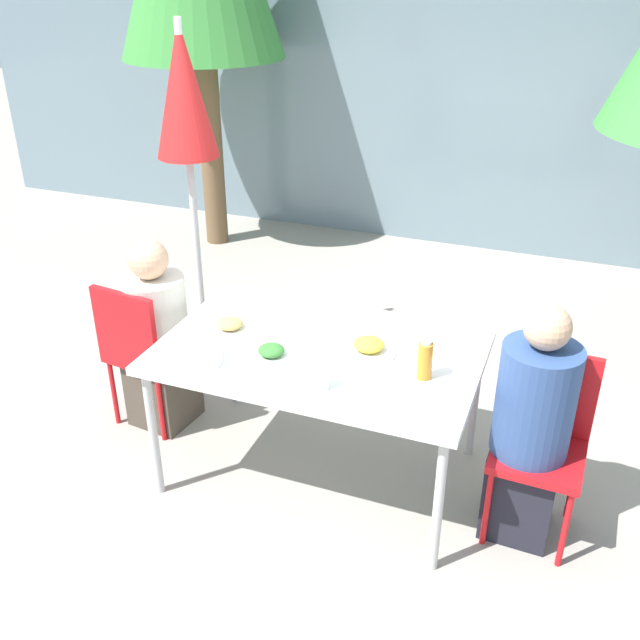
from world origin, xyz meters
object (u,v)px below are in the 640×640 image
(chair_left, at_px, (141,345))
(person_left, at_px, (158,340))
(chair_right, at_px, (543,431))
(person_right, at_px, (530,432))
(drinking_cup, at_px, (321,379))
(closed_umbrella, at_px, (185,111))
(salad_bowl, at_px, (204,357))
(bottle, at_px, (425,360))

(chair_left, bearing_deg, person_left, 57.98)
(chair_right, xyz_separation_m, person_right, (-0.05, -0.08, 0.04))
(person_left, bearing_deg, drinking_cup, -14.50)
(closed_umbrella, relative_size, drinking_cup, 22.20)
(chair_left, distance_m, salad_bowl, 0.78)
(person_right, bearing_deg, closed_umbrella, -20.42)
(chair_right, xyz_separation_m, closed_umbrella, (-2.24, 0.84, 1.10))
(person_left, bearing_deg, person_right, 2.43)
(drinking_cup, bearing_deg, bottle, 31.68)
(person_left, distance_m, chair_right, 2.08)
(bottle, height_order, salad_bowl, bottle)
(closed_umbrella, xyz_separation_m, drinking_cup, (1.30, -1.20, -0.82))
(person_left, xyz_separation_m, person_right, (2.03, -0.17, 0.03))
(salad_bowl, bearing_deg, chair_right, 13.37)
(chair_left, relative_size, salad_bowl, 5.16)
(person_right, relative_size, salad_bowl, 6.90)
(person_right, distance_m, salad_bowl, 1.51)
(chair_left, relative_size, person_right, 0.75)
(chair_left, bearing_deg, person_right, 4.56)
(chair_right, relative_size, person_right, 0.75)
(person_right, xyz_separation_m, drinking_cup, (-0.88, -0.29, 0.25))
(person_left, distance_m, salad_bowl, 0.77)
(chair_left, xyz_separation_m, closed_umbrella, (-0.10, 0.82, 1.10))
(closed_umbrella, distance_m, bottle, 2.10)
(chair_right, distance_m, salad_bowl, 1.58)
(person_right, bearing_deg, person_left, -2.44)
(bottle, relative_size, salad_bowl, 1.12)
(closed_umbrella, bearing_deg, drinking_cup, -42.66)
(chair_right, bearing_deg, drinking_cup, 23.65)
(salad_bowl, bearing_deg, person_left, 141.49)
(person_left, distance_m, closed_umbrella, 1.34)
(chair_left, relative_size, chair_right, 1.00)
(chair_right, bearing_deg, person_right, 57.98)
(person_left, distance_m, person_right, 2.04)
(chair_left, bearing_deg, drinking_cup, -10.43)
(person_left, xyz_separation_m, drinking_cup, (1.15, -0.46, 0.28))
(bottle, height_order, drinking_cup, bottle)
(bottle, relative_size, drinking_cup, 2.00)
(drinking_cup, relative_size, salad_bowl, 0.56)
(person_right, xyz_separation_m, bottle, (-0.49, -0.04, 0.29))
(drinking_cup, bearing_deg, chair_left, 162.44)
(chair_right, bearing_deg, chair_left, 1.83)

